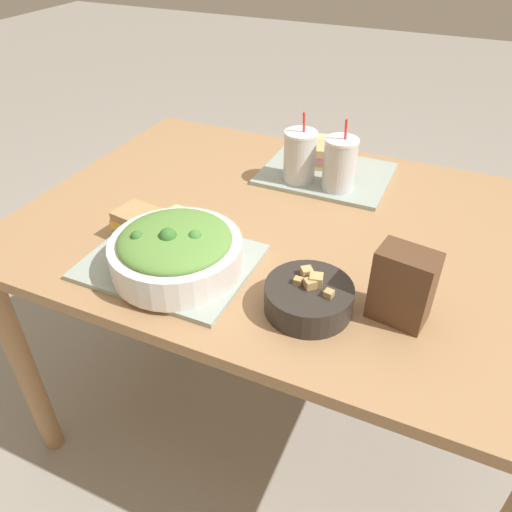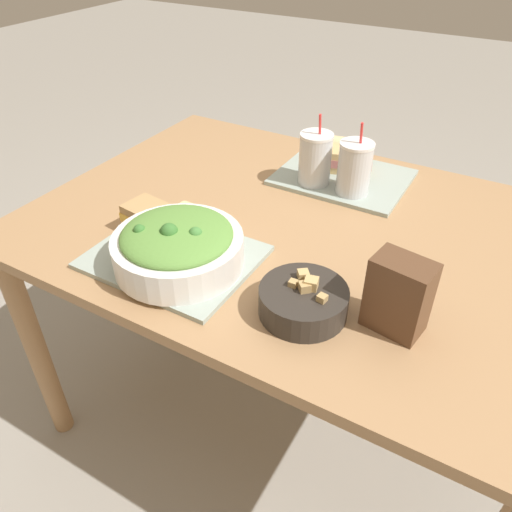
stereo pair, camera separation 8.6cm
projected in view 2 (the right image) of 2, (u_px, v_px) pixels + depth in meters
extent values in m
plane|color=gray|center=(286.00, 409.00, 1.74)|extent=(12.00, 12.00, 0.00)
cube|color=#A37A51|center=(297.00, 228.00, 1.29)|extent=(1.37, 0.98, 0.03)
cylinder|color=#A37A51|center=(36.00, 349.00, 1.47)|extent=(0.06, 0.06, 0.74)
cylinder|color=#A37A51|center=(204.00, 215.00, 2.08)|extent=(0.06, 0.06, 0.74)
cube|color=#99A89E|center=(174.00, 257.00, 1.16)|extent=(0.37, 0.30, 0.01)
cube|color=#99A89E|center=(343.00, 177.00, 1.48)|extent=(0.37, 0.30, 0.01)
cylinder|color=white|center=(179.00, 251.00, 1.10)|extent=(0.29, 0.29, 0.07)
ellipsoid|color=#5B8E3D|center=(177.00, 235.00, 1.08)|extent=(0.25, 0.25, 0.05)
sphere|color=#38702D|center=(140.00, 230.00, 1.06)|extent=(0.03, 0.03, 0.03)
sphere|color=#427F38|center=(195.00, 234.00, 1.05)|extent=(0.03, 0.03, 0.03)
sphere|color=#427F38|center=(164.00, 234.00, 1.05)|extent=(0.03, 0.03, 0.03)
sphere|color=#38702D|center=(169.00, 232.00, 1.05)|extent=(0.04, 0.04, 0.04)
cube|color=beige|center=(207.00, 234.00, 1.07)|extent=(0.06, 0.06, 0.01)
cube|color=beige|center=(170.00, 230.00, 1.08)|extent=(0.06, 0.07, 0.01)
cylinder|color=#2D2823|center=(303.00, 301.00, 1.00)|extent=(0.18, 0.18, 0.06)
cylinder|color=#5B2D19|center=(304.00, 293.00, 0.98)|extent=(0.16, 0.16, 0.01)
cube|color=tan|center=(322.00, 299.00, 0.95)|extent=(0.02, 0.02, 0.02)
cube|color=tan|center=(303.00, 276.00, 1.00)|extent=(0.03, 0.03, 0.02)
cube|color=tan|center=(311.00, 284.00, 0.98)|extent=(0.03, 0.03, 0.03)
cube|color=tan|center=(305.00, 287.00, 0.97)|extent=(0.03, 0.03, 0.02)
cube|color=tan|center=(293.00, 284.00, 0.99)|extent=(0.02, 0.02, 0.02)
cube|color=tan|center=(154.00, 226.00, 1.23)|extent=(0.15, 0.10, 0.02)
cube|color=#EFB742|center=(153.00, 219.00, 1.22)|extent=(0.15, 0.11, 0.02)
cube|color=tan|center=(151.00, 211.00, 1.21)|extent=(0.15, 0.10, 0.02)
cylinder|color=#DBBC84|center=(198.00, 220.00, 1.21)|extent=(0.11, 0.08, 0.07)
cylinder|color=beige|center=(213.00, 226.00, 1.19)|extent=(0.01, 0.06, 0.06)
cube|color=tan|center=(346.00, 167.00, 1.50)|extent=(0.17, 0.12, 0.02)
cube|color=#C1706B|center=(347.00, 160.00, 1.48)|extent=(0.17, 0.13, 0.02)
cube|color=tan|center=(348.00, 153.00, 1.47)|extent=(0.17, 0.12, 0.02)
cylinder|color=#DBBC84|center=(335.00, 147.00, 1.56)|extent=(0.09, 0.08, 0.07)
cylinder|color=beige|center=(347.00, 148.00, 1.55)|extent=(0.02, 0.06, 0.06)
cylinder|color=silver|center=(315.00, 160.00, 1.40)|extent=(0.09, 0.09, 0.14)
cylinder|color=black|center=(315.00, 163.00, 1.40)|extent=(0.08, 0.08, 0.11)
cylinder|color=white|center=(317.00, 135.00, 1.35)|extent=(0.09, 0.09, 0.01)
cylinder|color=red|center=(320.00, 126.00, 1.33)|extent=(0.01, 0.02, 0.07)
cylinder|color=silver|center=(354.00, 170.00, 1.35)|extent=(0.09, 0.09, 0.14)
cylinder|color=maroon|center=(354.00, 172.00, 1.36)|extent=(0.08, 0.08, 0.11)
cylinder|color=white|center=(357.00, 144.00, 1.31)|extent=(0.09, 0.09, 0.01)
cylinder|color=red|center=(361.00, 134.00, 1.29)|extent=(0.01, 0.02, 0.07)
cube|color=brown|center=(398.00, 296.00, 0.94)|extent=(0.12, 0.09, 0.16)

